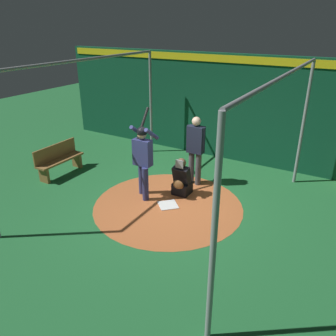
{
  "coord_description": "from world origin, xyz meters",
  "views": [
    {
      "loc": [
        5.82,
        3.43,
        3.92
      ],
      "look_at": [
        0.0,
        0.0,
        0.95
      ],
      "focal_mm": 35.75,
      "sensor_mm": 36.0,
      "label": 1
    }
  ],
  "objects_px": {
    "catcher": "(182,180)",
    "umpire": "(195,147)",
    "home_plate": "(168,205)",
    "bench": "(59,159)",
    "batter": "(143,155)"
  },
  "relations": [
    {
      "from": "batter",
      "to": "umpire",
      "type": "height_order",
      "value": "batter"
    },
    {
      "from": "batter",
      "to": "bench",
      "type": "distance_m",
      "value": 2.83
    },
    {
      "from": "home_plate",
      "to": "catcher",
      "type": "distance_m",
      "value": 0.74
    },
    {
      "from": "home_plate",
      "to": "batter",
      "type": "xyz_separation_m",
      "value": [
        -0.1,
        -0.74,
        1.06
      ]
    },
    {
      "from": "bench",
      "to": "batter",
      "type": "bearing_deg",
      "value": 92.17
    },
    {
      "from": "home_plate",
      "to": "bench",
      "type": "bearing_deg",
      "value": -89.85
    },
    {
      "from": "batter",
      "to": "bench",
      "type": "height_order",
      "value": "batter"
    },
    {
      "from": "catcher",
      "to": "umpire",
      "type": "height_order",
      "value": "umpire"
    },
    {
      "from": "catcher",
      "to": "umpire",
      "type": "relative_size",
      "value": 0.53
    },
    {
      "from": "umpire",
      "to": "bench",
      "type": "relative_size",
      "value": 1.25
    },
    {
      "from": "umpire",
      "to": "bench",
      "type": "height_order",
      "value": "umpire"
    },
    {
      "from": "umpire",
      "to": "home_plate",
      "type": "bearing_deg",
      "value": -0.42
    },
    {
      "from": "umpire",
      "to": "bench",
      "type": "distance_m",
      "value": 3.8
    },
    {
      "from": "catcher",
      "to": "bench",
      "type": "height_order",
      "value": "catcher"
    },
    {
      "from": "home_plate",
      "to": "umpire",
      "type": "bearing_deg",
      "value": 179.58
    }
  ]
}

